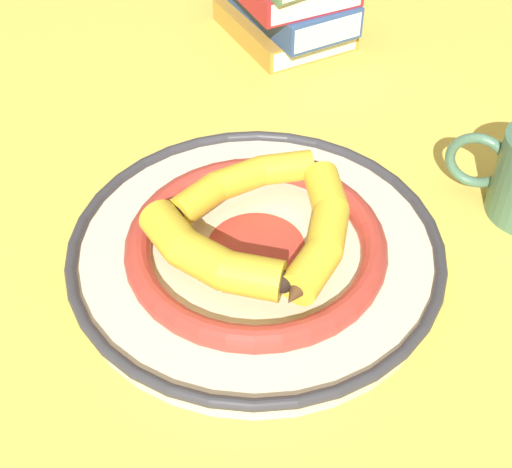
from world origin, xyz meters
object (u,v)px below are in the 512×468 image
banana_a (205,254)px  banana_b (322,232)px  banana_c (244,180)px  decorative_bowl (256,250)px

banana_a → banana_b: size_ratio=1.00×
banana_b → banana_c: bearing=54.7°
banana_a → banana_b: banana_a is taller
banana_a → banana_c: 0.12m
decorative_bowl → banana_b: (0.06, 0.02, 0.04)m
decorative_bowl → banana_b: size_ratio=2.11×
decorative_bowl → banana_c: (-0.05, 0.05, 0.04)m
banana_b → banana_c: banana_b is taller
decorative_bowl → banana_a: bearing=-102.7°
banana_b → banana_a: bearing=116.3°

